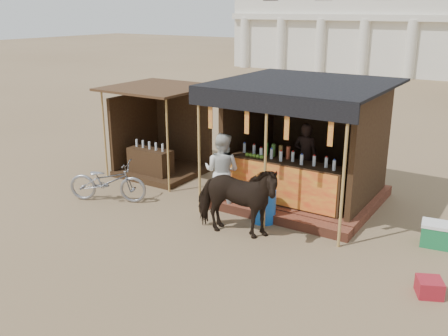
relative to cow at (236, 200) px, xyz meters
name	(u,v)px	position (x,y,z in m)	size (l,w,h in m)	color
ground	(179,244)	(-0.71, -0.93, -0.75)	(120.00, 120.00, 0.00)	#846B4C
main_stall	(302,159)	(0.29, 2.43, 0.27)	(3.60, 3.61, 2.78)	brown
secondary_stall	(158,142)	(-3.88, 2.31, 0.10)	(2.40, 2.40, 2.38)	#352513
cow	(236,200)	(0.00, 0.00, 0.00)	(0.81, 1.78, 1.51)	black
motorbike	(108,181)	(-3.47, -0.01, -0.27)	(0.64, 1.83, 0.96)	gray
bystander	(222,171)	(-1.02, 1.07, 0.11)	(0.84, 0.65, 1.73)	silver
blue_barrel	(264,206)	(0.15, 0.89, -0.39)	(0.49, 0.49, 0.72)	blue
red_crate	(429,287)	(3.68, -0.21, -0.62)	(0.38, 0.38, 0.27)	maroon
cooler	(439,235)	(3.46, 1.67, -0.52)	(0.70, 0.53, 0.46)	#19723E
background_building	(427,13)	(-2.71, 29.02, 3.23)	(26.00, 7.45, 8.18)	silver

